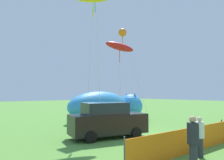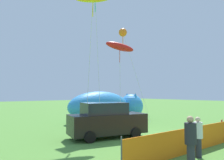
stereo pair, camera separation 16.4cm
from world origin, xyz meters
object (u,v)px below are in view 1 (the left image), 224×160
at_px(folding_chair, 220,125).
at_px(kite_orange_flower, 123,33).
at_px(inflatable_cat, 107,107).
at_px(spectator_in_white_shirt, 193,140).
at_px(spectator_in_yellow_shirt, 200,135).
at_px(parked_car, 108,120).
at_px(kite_red_lizard, 120,47).

distance_m(folding_chair, kite_orange_flower, 11.13).
height_order(inflatable_cat, spectator_in_white_shirt, inflatable_cat).
relative_size(inflatable_cat, spectator_in_yellow_shirt, 5.20).
bearing_deg(kite_orange_flower, inflatable_cat, 127.70).
relative_size(parked_car, spectator_in_white_shirt, 2.61).
height_order(folding_chair, kite_orange_flower, kite_orange_flower).
bearing_deg(parked_car, folding_chair, -13.21).
bearing_deg(spectator_in_white_shirt, spectator_in_yellow_shirt, 21.01).
height_order(parked_car, inflatable_cat, inflatable_cat).
bearing_deg(kite_red_lizard, folding_chair, -70.89).
bearing_deg(inflatable_cat, kite_red_lizard, -103.43).
bearing_deg(spectator_in_white_shirt, folding_chair, 18.29).
distance_m(inflatable_cat, kite_orange_flower, 6.96).
xyz_separation_m(folding_chair, spectator_in_yellow_shirt, (-6.01, -1.91, 0.39)).
bearing_deg(kite_orange_flower, spectator_in_white_shirt, -122.03).
xyz_separation_m(folding_chair, spectator_in_white_shirt, (-7.53, -2.49, 0.49)).
bearing_deg(parked_car, kite_orange_flower, 54.62).
relative_size(folding_chair, spectator_in_yellow_shirt, 0.52).
xyz_separation_m(parked_car, spectator_in_white_shirt, (-1.04, -5.83, -0.01)).
bearing_deg(spectator_in_yellow_shirt, kite_orange_flower, 62.92).
bearing_deg(spectator_in_white_shirt, inflatable_cat, 64.17).
distance_m(kite_orange_flower, kite_red_lizard, 2.60).
distance_m(folding_chair, inflatable_cat, 9.54).
height_order(folding_chair, spectator_in_white_shirt, spectator_in_white_shirt).
bearing_deg(kite_red_lizard, inflatable_cat, 76.66).
xyz_separation_m(folding_chair, kite_orange_flower, (-0.88, 8.14, 7.54)).
distance_m(spectator_in_yellow_shirt, kite_red_lizard, 10.96).
height_order(inflatable_cat, kite_red_lizard, kite_red_lizard).
bearing_deg(parked_car, inflatable_cat, 66.08).
bearing_deg(kite_red_lizard, kite_orange_flower, 39.85).
distance_m(folding_chair, kite_red_lizard, 9.33).
bearing_deg(spectator_in_white_shirt, kite_red_lizard, 61.24).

